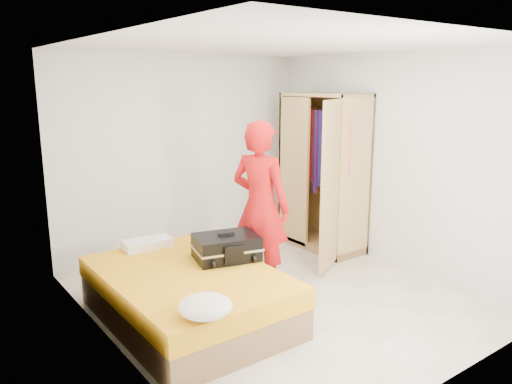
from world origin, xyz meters
TOP-DOWN VIEW (x-y plane):
  - room at (0.00, 0.00)m, footprint 4.00×4.02m
  - bed at (-1.05, 0.07)m, footprint 1.42×2.02m
  - wardrobe at (1.45, 0.84)m, footprint 1.11×1.45m
  - person at (-0.04, 0.27)m, footprint 0.67×0.80m
  - suitcase at (-0.57, 0.13)m, footprint 0.73×0.61m
  - round_cushion at (-1.39, -0.83)m, footprint 0.41×0.41m
  - pillow at (-1.07, 0.92)m, footprint 0.53×0.30m

SIDE VIEW (x-z plane):
  - bed at x=-1.05m, z-range 0.00..0.50m
  - pillow at x=-1.07m, z-range 0.50..0.59m
  - round_cushion at x=-1.39m, z-range 0.50..0.66m
  - suitcase at x=-0.57m, z-range 0.48..0.76m
  - person at x=-0.04m, z-range 0.00..1.87m
  - wardrobe at x=1.45m, z-range -0.05..2.05m
  - room at x=0.00m, z-range 0.00..2.60m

